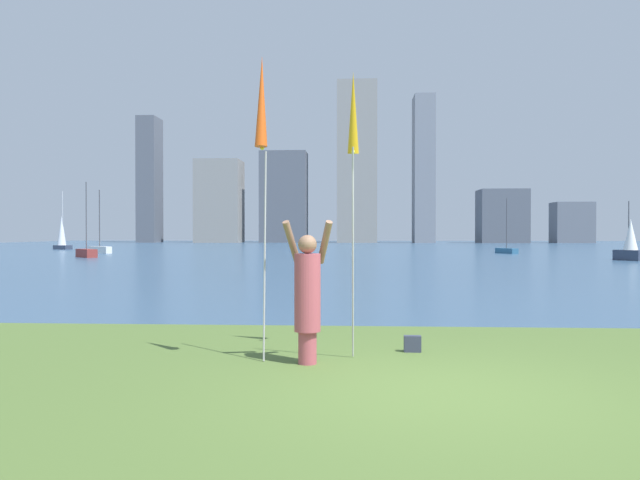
{
  "coord_description": "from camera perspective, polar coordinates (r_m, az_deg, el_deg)",
  "views": [
    {
      "loc": [
        -0.88,
        -6.55,
        1.68
      ],
      "look_at": [
        -1.71,
        7.98,
        1.5
      ],
      "focal_mm": 34.68,
      "sensor_mm": 36.0,
      "label": 1
    }
  ],
  "objects": [
    {
      "name": "ground",
      "position": [
        57.54,
        4.17,
        -1.04
      ],
      "size": [
        120.0,
        138.0,
        0.12
      ],
      "color": "#4C662D"
    },
    {
      "name": "person",
      "position": [
        7.92,
        -1.16,
        -4.93
      ],
      "size": [
        0.67,
        0.5,
        1.84
      ],
      "rotation": [
        0.0,
        0.0,
        -0.19
      ],
      "color": "#B24C59",
      "rests_on": "ground"
    },
    {
      "name": "kite_flag_left",
      "position": [
        8.05,
        -5.4,
        11.93
      ],
      "size": [
        0.16,
        0.51,
        3.94
      ],
      "color": "#B2B2B7",
      "rests_on": "ground"
    },
    {
      "name": "kite_flag_right",
      "position": [
        8.71,
        3.08,
        10.98
      ],
      "size": [
        0.16,
        0.95,
        3.89
      ],
      "color": "#B2B2B7",
      "rests_on": "ground"
    },
    {
      "name": "bag",
      "position": [
        8.89,
        8.53,
        -9.45
      ],
      "size": [
        0.24,
        0.12,
        0.23
      ],
      "color": "#33384C",
      "rests_on": "ground"
    },
    {
      "name": "sailboat_0",
      "position": [
        44.67,
        -20.75,
        -1.07
      ],
      "size": [
        2.04,
        2.09,
        5.1
      ],
      "color": "maroon",
      "rests_on": "ground"
    },
    {
      "name": "sailboat_2",
      "position": [
        51.76,
        16.83,
        -0.89
      ],
      "size": [
        1.45,
        2.22,
        4.39
      ],
      "color": "#2D6084",
      "rests_on": "ground"
    },
    {
      "name": "sailboat_4",
      "position": [
        53.34,
        -19.67,
        -0.75
      ],
      "size": [
        2.52,
        2.02,
        5.15
      ],
      "color": "white",
      "rests_on": "ground"
    },
    {
      "name": "sailboat_5",
      "position": [
        41.51,
        26.68,
        -0.15
      ],
      "size": [
        1.51,
        1.73,
        3.58
      ],
      "color": "#333D51",
      "rests_on": "ground"
    },
    {
      "name": "sailboat_6",
      "position": [
        66.64,
        -22.71,
        0.51
      ],
      "size": [
        1.92,
        1.48,
        5.8
      ],
      "color": "#333D51",
      "rests_on": "ground"
    },
    {
      "name": "skyline_tower_0",
      "position": [
        109.47,
        -15.45,
        5.35
      ],
      "size": [
        3.15,
        4.98,
        21.21
      ],
      "color": "#565B66",
      "rests_on": "ground"
    },
    {
      "name": "skyline_tower_1",
      "position": [
        105.47,
        -9.27,
        3.53
      ],
      "size": [
        7.45,
        6.26,
        13.82
      ],
      "color": "gray",
      "rests_on": "ground"
    },
    {
      "name": "skyline_tower_2",
      "position": [
        104.93,
        -3.34,
        3.94
      ],
      "size": [
        7.76,
        5.59,
        15.26
      ],
      "color": "#565B66",
      "rests_on": "ground"
    },
    {
      "name": "skyline_tower_3",
      "position": [
        105.03,
        3.43,
        7.06
      ],
      "size": [
        6.55,
        7.95,
        26.65
      ],
      "color": "gray",
      "rests_on": "ground"
    },
    {
      "name": "skyline_tower_4",
      "position": [
        103.19,
        9.53,
        6.42
      ],
      "size": [
        3.3,
        5.45,
        23.98
      ],
      "color": "gray",
      "rests_on": "ground"
    },
    {
      "name": "skyline_tower_5",
      "position": [
        104.21,
        16.45,
        2.11
      ],
      "size": [
        7.54,
        5.8,
        8.61
      ],
      "color": "#565B66",
      "rests_on": "ground"
    },
    {
      "name": "skyline_tower_6",
      "position": [
        108.15,
        22.22,
        1.49
      ],
      "size": [
        6.03,
        4.47,
        6.58
      ],
      "color": "slate",
      "rests_on": "ground"
    }
  ]
}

